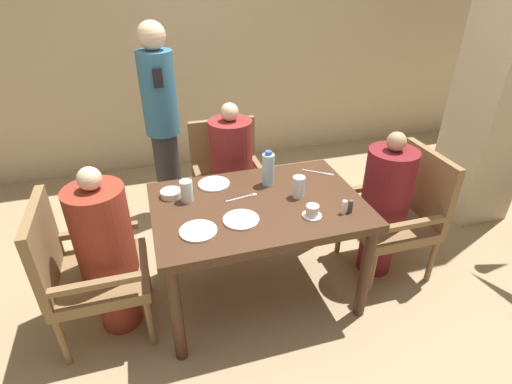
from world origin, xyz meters
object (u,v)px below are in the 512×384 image
(plate_main_left, at_px, (241,220))
(glass_tall_near, at_px, (298,187))
(chair_far_side, at_px, (228,176))
(standing_host, at_px, (162,120))
(chair_left_side, at_px, (83,267))
(plate_dessert_center, at_px, (198,231))
(bowl_small, at_px, (171,194))
(glass_tall_mid, at_px, (187,191))
(water_bottle, at_px, (268,169))
(teacup_with_saucer, at_px, (312,212))
(plate_main_right, at_px, (214,184))
(chair_right_side, at_px, (401,210))
(diner_in_far_chair, at_px, (232,173))
(diner_in_right_chair, at_px, (384,204))
(diner_in_left_chair, at_px, (107,251))

(plate_main_left, height_order, glass_tall_near, glass_tall_near)
(chair_far_side, xyz_separation_m, glass_tall_near, (0.26, -0.84, 0.32))
(standing_host, bearing_deg, chair_left_side, -116.42)
(plate_dessert_center, bearing_deg, chair_far_side, 69.19)
(standing_host, height_order, plate_main_left, standing_host)
(bowl_small, relative_size, glass_tall_mid, 0.93)
(plate_dessert_center, distance_m, bowl_small, 0.43)
(water_bottle, bearing_deg, teacup_with_saucer, -73.93)
(plate_main_right, height_order, teacup_with_saucer, teacup_with_saucer)
(chair_far_side, bearing_deg, water_bottle, -78.68)
(chair_right_side, relative_size, glass_tall_mid, 6.65)
(standing_host, relative_size, plate_main_left, 7.91)
(glass_tall_near, bearing_deg, plate_main_right, 148.54)
(chair_far_side, xyz_separation_m, glass_tall_mid, (-0.40, -0.70, 0.32))
(chair_far_side, height_order, diner_in_far_chair, diner_in_far_chair)
(diner_in_right_chair, bearing_deg, plate_dessert_center, -171.53)
(chair_far_side, distance_m, plate_main_right, 0.64)
(chair_far_side, height_order, teacup_with_saucer, chair_far_side)
(diner_in_left_chair, xyz_separation_m, chair_far_side, (0.90, 0.84, -0.08))
(diner_in_far_chair, xyz_separation_m, teacup_with_saucer, (0.25, -0.92, 0.18))
(teacup_with_saucer, bearing_deg, chair_left_side, 170.07)
(chair_right_side, xyz_separation_m, water_bottle, (-0.91, 0.20, 0.36))
(plate_main_left, distance_m, water_bottle, 0.46)
(chair_far_side, relative_size, plate_main_right, 4.39)
(diner_in_right_chair, xyz_separation_m, water_bottle, (-0.77, 0.20, 0.28))
(plate_dessert_center, height_order, glass_tall_near, glass_tall_near)
(chair_far_side, bearing_deg, diner_in_right_chair, -43.24)
(chair_right_side, relative_size, standing_host, 0.55)
(plate_dessert_center, height_order, glass_tall_mid, glass_tall_mid)
(standing_host, relative_size, bowl_small, 12.90)
(diner_in_far_chair, xyz_separation_m, plate_dessert_center, (-0.39, -0.89, 0.15))
(diner_in_left_chair, relative_size, glass_tall_mid, 8.09)
(water_bottle, bearing_deg, standing_host, 119.94)
(diner_in_far_chair, xyz_separation_m, plate_main_left, (-0.15, -0.85, 0.15))
(diner_in_left_chair, height_order, water_bottle, diner_in_left_chair)
(glass_tall_near, bearing_deg, plate_dessert_center, -163.26)
(diner_in_left_chair, xyz_separation_m, diner_in_far_chair, (0.90, 0.70, 0.02))
(diner_in_right_chair, bearing_deg, plate_main_left, -171.62)
(diner_in_far_chair, height_order, chair_right_side, diner_in_far_chair)
(diner_in_left_chair, bearing_deg, diner_in_right_chair, 0.00)
(diner_in_far_chair, relative_size, glass_tall_near, 8.34)
(diner_in_left_chair, height_order, standing_host, standing_host)
(standing_host, bearing_deg, glass_tall_near, -59.49)
(diner_in_left_chair, xyz_separation_m, glass_tall_near, (1.15, 0.00, 0.23))
(diner_in_left_chair, height_order, glass_tall_near, diner_in_left_chair)
(glass_tall_near, height_order, glass_tall_mid, same)
(diner_in_far_chair, height_order, standing_host, standing_host)
(chair_far_side, bearing_deg, plate_main_left, -98.32)
(standing_host, bearing_deg, chair_far_side, -38.63)
(water_bottle, height_order, glass_tall_near, water_bottle)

